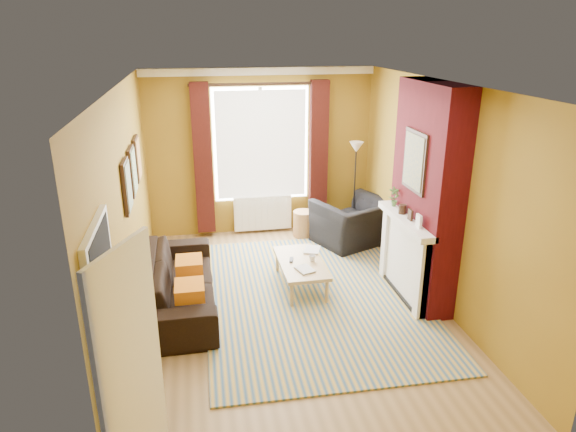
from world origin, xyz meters
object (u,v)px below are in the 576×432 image
(sofa, at_px, (178,282))
(floor_lamp, at_px, (356,162))
(coffee_table, at_px, (301,264))
(wicker_stool, at_px, (304,224))
(armchair, at_px, (354,223))

(sofa, height_order, floor_lamp, floor_lamp)
(sofa, height_order, coffee_table, sofa)
(coffee_table, bearing_deg, floor_lamp, 53.55)
(coffee_table, distance_m, wicker_stool, 1.89)
(sofa, bearing_deg, coffee_table, -83.31)
(sofa, height_order, armchair, armchair)
(sofa, bearing_deg, wicker_stool, -45.96)
(coffee_table, distance_m, floor_lamp, 2.44)
(sofa, relative_size, wicker_stool, 4.86)
(sofa, relative_size, armchair, 1.97)
(coffee_table, bearing_deg, wicker_stool, 75.99)
(coffee_table, xyz_separation_m, floor_lamp, (1.33, 1.83, 0.93))
(sofa, bearing_deg, armchair, -61.60)
(floor_lamp, bearing_deg, wicker_stool, 179.78)
(sofa, relative_size, coffee_table, 1.95)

